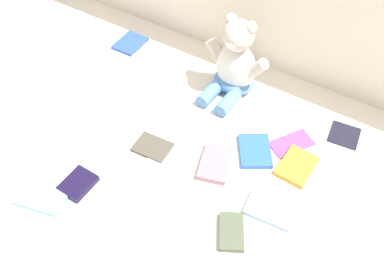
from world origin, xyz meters
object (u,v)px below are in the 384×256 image
at_px(book_case_0, 43,197).
at_px(book_case_8, 78,184).
at_px(book_case_10, 271,210).
at_px(book_case_11, 147,174).
at_px(book_case_2, 345,135).
at_px(teddy_bear, 235,65).
at_px(book_case_1, 297,166).
at_px(book_case_6, 231,232).
at_px(book_case_4, 153,147).
at_px(book_case_5, 255,151).
at_px(book_case_9, 130,43).
at_px(book_case_3, 292,143).
at_px(book_case_7, 215,163).

height_order(book_case_0, book_case_8, book_case_8).
distance_m(book_case_10, book_case_11, 0.37).
bearing_deg(book_case_2, teddy_bear, 82.92).
bearing_deg(book_case_1, book_case_8, 40.48).
xyz_separation_m(book_case_2, book_case_6, (-0.15, -0.49, 0.00)).
distance_m(book_case_0, book_case_1, 0.75).
bearing_deg(book_case_4, book_case_2, 122.51).
distance_m(book_case_5, book_case_9, 0.69).
bearing_deg(book_case_4, book_case_8, -28.59).
xyz_separation_m(book_case_5, book_case_9, (-0.65, 0.23, -0.00)).
xyz_separation_m(teddy_bear, book_case_4, (-0.09, -0.37, -0.10)).
xyz_separation_m(book_case_8, book_case_9, (-0.27, 0.61, -0.00)).
xyz_separation_m(book_case_2, book_case_8, (-0.60, -0.59, 0.01)).
relative_size(teddy_bear, book_case_11, 2.40).
bearing_deg(book_case_0, book_case_3, -57.58).
relative_size(teddy_bear, book_case_4, 2.56).
distance_m(book_case_4, book_case_8, 0.25).
distance_m(book_case_2, book_case_8, 0.84).
bearing_deg(book_case_9, book_case_11, -49.27).
bearing_deg(book_case_5, book_case_10, 95.92).
distance_m(book_case_1, book_case_6, 0.30).
relative_size(book_case_3, book_case_11, 1.14).
bearing_deg(book_case_9, book_case_5, -19.93).
bearing_deg(book_case_1, book_case_11, 38.17).
xyz_separation_m(book_case_0, book_case_1, (0.57, 0.48, -0.00)).
bearing_deg(book_case_6, book_case_1, 48.90).
distance_m(book_case_3, book_case_5, 0.12).
height_order(teddy_bear, book_case_1, teddy_bear).
relative_size(book_case_0, book_case_1, 1.07).
xyz_separation_m(book_case_2, book_case_3, (-0.13, -0.12, -0.00)).
bearing_deg(book_case_10, book_case_9, -122.38).
distance_m(book_case_5, book_case_8, 0.54).
bearing_deg(book_case_3, book_case_6, -59.73).
distance_m(teddy_bear, book_case_1, 0.40).
bearing_deg(book_case_2, book_case_6, 156.95).
bearing_deg(book_case_1, book_case_9, -11.93).
relative_size(teddy_bear, book_case_3, 2.10).
relative_size(book_case_5, book_case_8, 1.31).
height_order(book_case_1, book_case_7, book_case_7).
bearing_deg(book_case_8, book_case_6, -166.62).
distance_m(book_case_6, book_case_9, 0.88).
height_order(book_case_9, book_case_10, book_case_10).
xyz_separation_m(book_case_0, book_case_3, (0.52, 0.56, -0.00)).
distance_m(book_case_8, book_case_10, 0.56).
height_order(book_case_2, book_case_11, same).
distance_m(book_case_6, book_case_10, 0.13).
bearing_deg(book_case_5, book_case_4, -3.39).
relative_size(book_case_5, book_case_11, 1.08).
relative_size(book_case_4, book_case_6, 1.01).
relative_size(book_case_0, book_case_9, 1.12).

